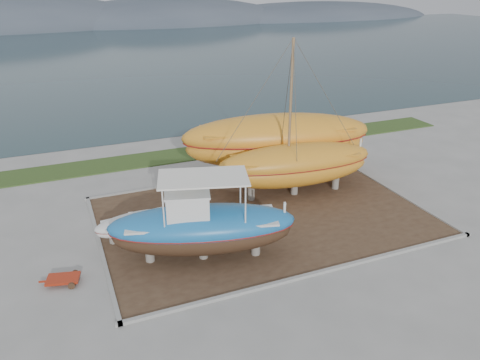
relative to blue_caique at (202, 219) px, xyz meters
name	(u,v)px	position (x,y,z in m)	size (l,w,h in m)	color
ground	(297,251)	(4.53, -1.20, -2.20)	(140.00, 140.00, 0.00)	gray
dirt_patch	(263,216)	(4.53, 2.80, -2.17)	(18.00, 12.00, 0.06)	#422D1E
curb_frame	(263,215)	(4.53, 2.80, -2.13)	(18.60, 12.60, 0.15)	gray
grass_strip	(201,152)	(4.53, 14.30, -2.16)	(44.00, 3.00, 0.08)	#284219
sea	(106,54)	(4.53, 68.80, -2.20)	(260.00, 100.00, 0.04)	#1C3439
mountain_ridge	(78,26)	(4.53, 123.80, -2.20)	(200.00, 36.00, 20.00)	#333D49
blue_caique	(202,219)	(0.00, 0.00, 0.00)	(8.92, 2.79, 4.29)	#1B68AA
white_dinghy	(136,226)	(-2.64, 3.23, -1.51)	(4.22, 1.58, 1.27)	silver
orange_sailboat	(298,121)	(7.59, 4.75, 2.63)	(9.92, 2.92, 9.54)	orange
orange_bare_hull	(277,146)	(7.87, 7.87, -0.05)	(12.78, 3.83, 4.19)	orange
red_trailer	(63,280)	(-6.47, 0.47, -2.05)	(2.12, 1.06, 0.30)	#AA2A13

